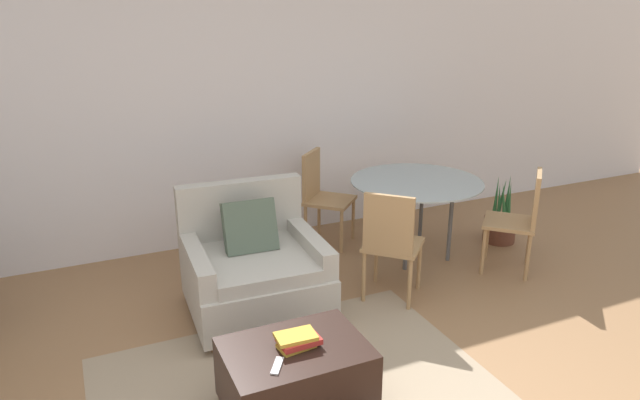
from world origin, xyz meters
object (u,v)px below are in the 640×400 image
dining_chair_far_left (321,191)px  book_stack (297,340)px  dining_chair_near_right (521,215)px  potted_plant_small (500,224)px  dining_chair_near_left (391,239)px  tv_remote_primary (277,366)px  dining_table (416,188)px  ottoman (296,375)px  armchair (254,269)px

dining_chair_far_left → book_stack: bearing=-117.5°
dining_chair_near_right → potted_plant_small: bearing=61.3°
book_stack → dining_chair_near_left: 1.44m
tv_remote_primary → dining_chair_far_left: 2.64m
dining_chair_near_right → dining_chair_near_left: bearing=180.0°
dining_table → book_stack: bearing=-139.2°
book_stack → dining_chair_far_left: size_ratio=0.27×
tv_remote_primary → dining_chair_far_left: dining_chair_far_left is taller
dining_table → dining_chair_near_left: bearing=-135.0°
ottoman → tv_remote_primary: (-0.15, -0.13, 0.19)m
ottoman → dining_chair_near_left: dining_chair_near_left is taller
dining_table → dining_chair_near_left: dining_chair_near_left is taller
armchair → dining_chair_far_left: size_ratio=1.12×
tv_remote_primary → dining_chair_far_left: (1.30, 2.30, 0.10)m
armchair → potted_plant_small: (2.60, 0.29, -0.17)m
book_stack → tv_remote_primary: 0.21m
tv_remote_primary → dining_table: size_ratio=0.13×
armchair → tv_remote_primary: 1.34m
ottoman → dining_chair_far_left: dining_chair_far_left is taller
tv_remote_primary → armchair: bearing=77.4°
tv_remote_primary → ottoman: bearing=40.0°
book_stack → dining_chair_near_right: dining_chair_near_right is taller
dining_table → dining_chair_near_right: size_ratio=1.31×
armchair → dining_chair_near_left: size_ratio=1.12×
armchair → ottoman: 1.19m
armchair → ottoman: (-0.14, -1.17, -0.12)m
ottoman → dining_chair_near_right: bearing=20.1°
ottoman → dining_chair_near_left: bearing=37.8°
potted_plant_small → armchair: bearing=-173.5°
armchair → ottoman: bearing=-96.7°
dining_chair_near_left → potted_plant_small: size_ratio=1.35×
dining_chair_far_left → dining_chair_near_right: bearing=-45.0°
armchair → book_stack: armchair is taller
dining_chair_near_left → dining_chair_far_left: (0.00, 1.28, 0.00)m
ottoman → tv_remote_primary: tv_remote_primary is taller
armchair → potted_plant_small: bearing=6.5°
ottoman → dining_chair_near_right: 2.60m
armchair → dining_chair_near_right: bearing=-7.1°
dining_table → dining_chair_near_left: 0.92m
tv_remote_primary → dining_table: dining_table is taller
dining_chair_near_left → tv_remote_primary: bearing=-141.9°
book_stack → ottoman: bearing=-177.5°
book_stack → dining_chair_far_left: dining_chair_far_left is taller
dining_chair_near_right → dining_chair_far_left: same height
dining_chair_near_left → potted_plant_small: 1.74m
book_stack → tv_remote_primary: size_ratio=1.65×
dining_chair_near_right → armchair: bearing=172.9°
book_stack → dining_chair_near_right: size_ratio=0.27×
armchair → dining_chair_far_left: 1.43m
ottoman → dining_chair_far_left: 2.47m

